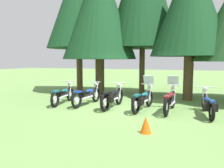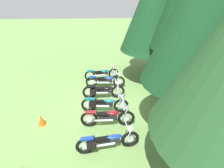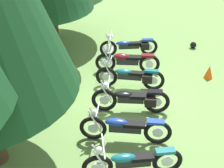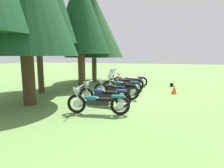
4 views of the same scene
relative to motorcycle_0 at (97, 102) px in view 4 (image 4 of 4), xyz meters
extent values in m
plane|color=#6B934C|center=(3.05, 0.09, -0.43)|extent=(80.00, 80.00, 0.00)
torus|color=black|center=(-0.13, 0.77, -0.08)|extent=(0.22, 0.71, 0.71)
cylinder|color=silver|center=(-0.13, 0.77, -0.08)|extent=(0.09, 0.27, 0.27)
torus|color=black|center=(0.12, -0.81, -0.08)|extent=(0.22, 0.71, 0.71)
cylinder|color=silver|center=(0.12, -0.81, -0.08)|extent=(0.09, 0.27, 0.27)
cube|color=black|center=(0.00, -0.02, 0.01)|extent=(0.31, 0.81, 0.22)
ellipsoid|color=#14606B|center=(-0.03, 0.20, 0.15)|extent=(0.32, 0.59, 0.17)
cube|color=black|center=(0.03, -0.23, 0.12)|extent=(0.30, 0.55, 0.10)
cube|color=#14606B|center=(0.11, -0.73, 0.25)|extent=(0.24, 0.46, 0.08)
cylinder|color=silver|center=(-0.19, 0.70, 0.22)|extent=(0.10, 0.34, 0.65)
cylinder|color=silver|center=(-0.05, 0.72, 0.22)|extent=(0.10, 0.34, 0.65)
cylinder|color=silver|center=(-0.10, 0.63, 0.55)|extent=(0.77, 0.16, 0.04)
sphere|color=silver|center=(-0.12, 0.72, 0.43)|extent=(0.19, 0.19, 0.17)
cylinder|color=silver|center=(0.14, -0.17, -0.06)|extent=(0.20, 0.79, 0.08)
torus|color=black|center=(1.21, 1.00, -0.08)|extent=(0.15, 0.72, 0.72)
cylinder|color=silver|center=(1.21, 1.00, -0.08)|extent=(0.07, 0.28, 0.27)
torus|color=black|center=(1.11, -0.67, -0.08)|extent=(0.15, 0.72, 0.72)
cylinder|color=silver|center=(1.11, -0.67, -0.08)|extent=(0.07, 0.28, 0.27)
cube|color=black|center=(1.16, 0.17, 0.03)|extent=(0.25, 0.84, 0.24)
ellipsoid|color=navy|center=(1.17, 0.39, 0.17)|extent=(0.29, 0.60, 0.18)
cube|color=black|center=(1.14, -0.06, 0.14)|extent=(0.27, 0.56, 0.10)
cube|color=navy|center=(1.11, -0.59, 0.26)|extent=(0.21, 0.45, 0.08)
cylinder|color=silver|center=(1.12, 0.94, 0.22)|extent=(0.06, 0.34, 0.65)
cylinder|color=silver|center=(1.28, 0.93, 0.22)|extent=(0.06, 0.34, 0.65)
cylinder|color=silver|center=(1.20, 0.86, 0.56)|extent=(0.62, 0.07, 0.04)
sphere|color=silver|center=(1.20, 0.95, 0.44)|extent=(0.18, 0.18, 0.17)
cylinder|color=silver|center=(1.28, -0.03, -0.06)|extent=(0.13, 0.83, 0.08)
torus|color=black|center=(2.47, 0.79, -0.06)|extent=(0.13, 0.76, 0.75)
cylinder|color=silver|center=(2.47, 0.79, -0.06)|extent=(0.06, 0.29, 0.29)
torus|color=black|center=(2.43, -0.75, -0.06)|extent=(0.13, 0.76, 0.75)
cylinder|color=silver|center=(2.43, -0.75, -0.06)|extent=(0.06, 0.29, 0.29)
cube|color=black|center=(2.45, 0.02, 0.04)|extent=(0.24, 0.77, 0.21)
ellipsoid|color=black|center=(2.45, 0.23, 0.17)|extent=(0.29, 0.55, 0.17)
cube|color=black|center=(2.45, -0.19, 0.14)|extent=(0.27, 0.51, 0.10)
cube|color=black|center=(2.44, -0.67, 0.29)|extent=(0.21, 0.44, 0.08)
cylinder|color=silver|center=(2.38, 0.73, 0.24)|extent=(0.05, 0.34, 0.65)
cylinder|color=silver|center=(2.55, 0.73, 0.24)|extent=(0.05, 0.34, 0.65)
cylinder|color=silver|center=(2.46, 0.65, 0.58)|extent=(0.69, 0.05, 0.04)
sphere|color=silver|center=(2.46, 0.74, 0.46)|extent=(0.17, 0.17, 0.17)
cylinder|color=silver|center=(2.59, -0.15, -0.04)|extent=(0.10, 0.76, 0.08)
cube|color=black|center=(2.26, -0.55, 0.04)|extent=(0.15, 0.32, 0.26)
cube|color=black|center=(2.62, -0.55, 0.04)|extent=(0.15, 0.32, 0.26)
torus|color=black|center=(3.85, 0.81, -0.07)|extent=(0.19, 0.73, 0.73)
cylinder|color=silver|center=(3.85, 0.81, -0.07)|extent=(0.08, 0.28, 0.28)
torus|color=black|center=(3.68, -0.74, -0.07)|extent=(0.19, 0.73, 0.73)
cylinder|color=silver|center=(3.68, -0.74, -0.07)|extent=(0.08, 0.28, 0.28)
cube|color=black|center=(3.76, 0.04, 0.03)|extent=(0.25, 0.78, 0.23)
ellipsoid|color=#14606B|center=(3.79, 0.25, 0.17)|extent=(0.27, 0.57, 0.18)
cube|color=black|center=(3.74, -0.18, 0.14)|extent=(0.25, 0.53, 0.10)
cube|color=#14606B|center=(3.69, -0.66, 0.27)|extent=(0.20, 0.45, 0.08)
cylinder|color=silver|center=(3.78, 0.75, 0.23)|extent=(0.08, 0.34, 0.65)
cylinder|color=silver|center=(3.90, 0.74, 0.23)|extent=(0.08, 0.34, 0.65)
cylinder|color=silver|center=(3.83, 0.67, 0.56)|extent=(0.61, 0.10, 0.04)
sphere|color=silver|center=(3.84, 0.76, 0.44)|extent=(0.19, 0.19, 0.17)
cylinder|color=silver|center=(3.85, -0.15, -0.05)|extent=(0.16, 0.77, 0.08)
cube|color=silver|center=(3.83, 0.69, 0.74)|extent=(0.45, 0.20, 0.39)
cube|color=black|center=(3.57, -0.52, 0.03)|extent=(0.17, 0.33, 0.26)
cube|color=black|center=(3.84, -0.55, 0.03)|extent=(0.17, 0.33, 0.26)
torus|color=black|center=(4.83, 0.90, -0.07)|extent=(0.14, 0.74, 0.74)
cylinder|color=silver|center=(4.83, 0.90, -0.07)|extent=(0.06, 0.28, 0.28)
torus|color=black|center=(4.79, -0.67, -0.07)|extent=(0.14, 0.74, 0.74)
cylinder|color=silver|center=(4.79, -0.67, -0.07)|extent=(0.06, 0.28, 0.28)
cube|color=black|center=(4.81, 0.11, 0.05)|extent=(0.24, 0.79, 0.26)
ellipsoid|color=maroon|center=(4.82, 0.33, 0.21)|extent=(0.29, 0.56, 0.20)
cube|color=black|center=(4.81, -0.10, 0.18)|extent=(0.27, 0.53, 0.10)
cube|color=maroon|center=(4.79, -0.59, 0.27)|extent=(0.21, 0.45, 0.08)
cylinder|color=silver|center=(4.75, 0.84, 0.23)|extent=(0.05, 0.34, 0.65)
cylinder|color=silver|center=(4.91, 0.84, 0.23)|extent=(0.05, 0.34, 0.65)
cylinder|color=silver|center=(4.83, 0.76, 0.57)|extent=(0.71, 0.06, 0.04)
sphere|color=silver|center=(4.83, 0.85, 0.45)|extent=(0.17, 0.17, 0.17)
cylinder|color=silver|center=(4.94, -0.06, -0.05)|extent=(0.10, 0.78, 0.08)
cube|color=silver|center=(4.83, 0.78, 0.75)|extent=(0.44, 0.16, 0.39)
torus|color=black|center=(6.06, 0.86, -0.09)|extent=(0.21, 0.70, 0.69)
cylinder|color=silver|center=(6.06, 0.86, -0.09)|extent=(0.08, 0.26, 0.26)
torus|color=black|center=(6.27, -0.75, -0.09)|extent=(0.21, 0.70, 0.69)
cylinder|color=silver|center=(6.27, -0.75, -0.09)|extent=(0.08, 0.26, 0.26)
cube|color=black|center=(6.16, 0.06, 0.00)|extent=(0.28, 0.82, 0.20)
ellipsoid|color=navy|center=(6.13, 0.28, 0.12)|extent=(0.29, 0.60, 0.16)
cube|color=black|center=(6.19, -0.16, 0.09)|extent=(0.27, 0.56, 0.10)
cube|color=navy|center=(6.26, -0.67, 0.22)|extent=(0.21, 0.46, 0.08)
cylinder|color=silver|center=(6.00, 0.80, 0.21)|extent=(0.09, 0.34, 0.65)
cylinder|color=silver|center=(6.13, 0.81, 0.21)|extent=(0.09, 0.34, 0.65)
cylinder|color=silver|center=(6.08, 0.73, 0.54)|extent=(0.75, 0.13, 0.04)
sphere|color=silver|center=(6.06, 0.82, 0.42)|extent=(0.19, 0.19, 0.17)
cylinder|color=silver|center=(6.29, -0.11, -0.07)|extent=(0.19, 0.81, 0.08)
cube|color=black|center=(6.11, -0.57, 0.01)|extent=(0.18, 0.34, 0.26)
cube|color=black|center=(6.38, -0.53, 0.01)|extent=(0.18, 0.34, 0.26)
cylinder|color=#42301E|center=(0.36, 3.27, 0.60)|extent=(0.52, 0.52, 2.08)
cylinder|color=#4C3823|center=(2.59, 4.43, 0.94)|extent=(0.32, 0.32, 2.74)
cylinder|color=#4C3823|center=(5.29, 3.25, 0.67)|extent=(0.48, 0.48, 2.21)
cone|color=#143D1E|center=(5.29, 3.25, 4.37)|extent=(3.87, 3.87, 5.18)
cylinder|color=#4C3823|center=(7.76, 3.35, 0.54)|extent=(0.37, 0.37, 1.96)
cone|color=#234C26|center=(7.76, 3.35, 3.96)|extent=(4.68, 4.68, 4.88)
cone|color=#EA590F|center=(4.53, -2.74, -0.19)|extent=(0.32, 0.32, 0.48)
sphere|color=black|center=(7.02, -2.66, -0.30)|extent=(0.27, 0.27, 0.27)
camera|label=1|loc=(5.90, -8.68, 1.57)|focal=35.95mm
camera|label=2|loc=(10.99, -0.17, 4.62)|focal=28.76mm
camera|label=3|loc=(-4.94, 0.23, 5.10)|focal=49.29mm
camera|label=4|loc=(-5.89, -2.36, 1.65)|focal=29.14mm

